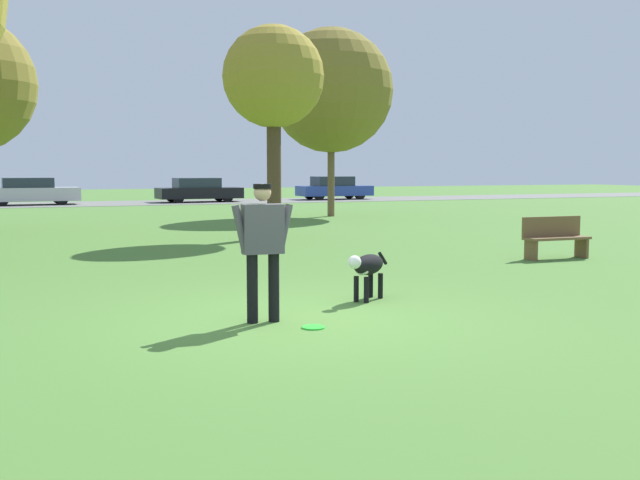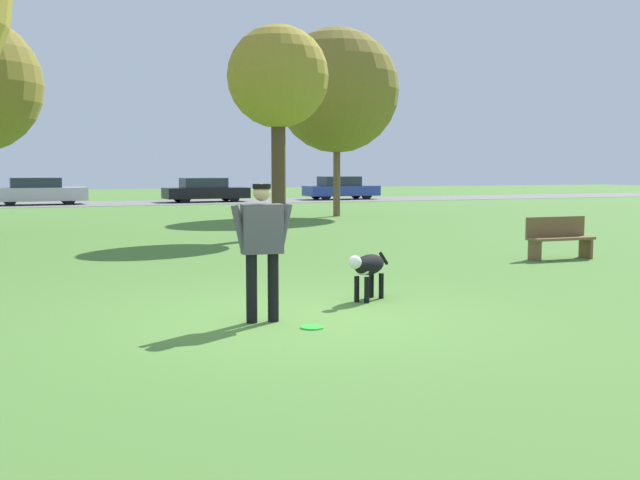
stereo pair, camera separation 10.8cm
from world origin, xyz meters
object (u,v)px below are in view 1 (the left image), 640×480
at_px(parked_car_blue, 334,188).
at_px(parked_car_black, 199,190).
at_px(dog, 367,267).
at_px(tree_mid_center, 274,79).
at_px(park_bench, 555,236).
at_px(frisbee, 313,327).
at_px(parked_car_silver, 30,192).
at_px(tree_far_right, 331,91).
at_px(person, 263,240).

bearing_deg(parked_car_blue, parked_car_black, -177.50).
bearing_deg(dog, parked_car_blue, -149.13).
distance_m(tree_mid_center, park_bench, 8.32).
bearing_deg(park_bench, frisbee, -147.28).
xyz_separation_m(tree_mid_center, parked_car_silver, (-5.37, 21.43, -3.43)).
relative_size(tree_far_right, tree_mid_center, 1.29).
bearing_deg(parked_car_blue, park_bench, -105.52).
bearing_deg(parked_car_black, parked_car_silver, 178.01).
bearing_deg(tree_mid_center, parked_car_blue, 62.61).
xyz_separation_m(person, tree_mid_center, (3.70, 10.22, 3.13)).
distance_m(person, parked_car_silver, 31.70).
height_order(frisbee, park_bench, park_bench).
relative_size(parked_car_silver, parked_car_blue, 1.07).
distance_m(dog, parked_car_blue, 33.98).
distance_m(tree_far_right, parked_car_blue, 16.21).
relative_size(parked_car_blue, park_bench, 3.09).
bearing_deg(frisbee, parked_car_silver, 93.71).
xyz_separation_m(dog, parked_car_blue, (13.27, 31.28, 0.20)).
xyz_separation_m(frisbee, park_bench, (6.96, 4.24, 0.44)).
bearing_deg(frisbee, parked_car_black, 78.73).
distance_m(parked_car_silver, parked_car_blue, 16.72).
xyz_separation_m(parked_car_silver, parked_car_black, (8.51, 0.05, -0.03)).
bearing_deg(parked_car_silver, park_bench, -74.57).
bearing_deg(park_bench, dog, -151.53).
bearing_deg(parked_car_blue, parked_car_silver, -178.82).
xyz_separation_m(tree_mid_center, park_bench, (3.68, -6.51, -3.65)).
relative_size(dog, parked_car_black, 0.20).
distance_m(dog, tree_far_right, 18.79).
bearing_deg(parked_car_silver, tree_mid_center, -78.44).
xyz_separation_m(tree_mid_center, parked_car_blue, (11.35, 21.90, -3.44)).
height_order(tree_far_right, parked_car_black, tree_far_right).
height_order(dog, parked_car_black, parked_car_black).
bearing_deg(frisbee, person, 128.36).
height_order(tree_mid_center, parked_car_blue, tree_mid_center).
relative_size(frisbee, park_bench, 0.19).
relative_size(parked_car_black, park_bench, 3.24).
height_order(parked_car_blue, park_bench, parked_car_blue).
distance_m(parked_car_silver, park_bench, 29.38).
bearing_deg(dog, tree_far_right, -148.12).
distance_m(tree_mid_center, parked_car_silver, 22.36).
bearing_deg(parked_car_blue, tree_mid_center, -117.80).
bearing_deg(parked_car_blue, tree_far_right, -114.59).
bearing_deg(parked_car_silver, frisbee, -88.79).
height_order(frisbee, parked_car_blue, parked_car_blue).
xyz_separation_m(tree_far_right, tree_mid_center, (-4.92, -7.58, -0.61)).
height_order(dog, tree_mid_center, tree_mid_center).
relative_size(person, dog, 1.80).
height_order(person, park_bench, person).
bearing_deg(park_bench, parked_car_black, 92.45).
height_order(parked_car_black, park_bench, parked_car_black).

